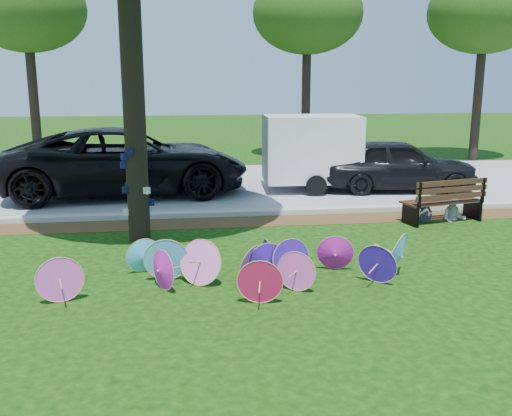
# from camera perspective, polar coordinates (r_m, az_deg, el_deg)

# --- Properties ---
(ground) EXTENTS (90.00, 90.00, 0.00)m
(ground) POSITION_cam_1_polar(r_m,az_deg,el_deg) (8.93, -1.51, -8.57)
(ground) COLOR black
(ground) RESTS_ON ground
(mulch_strip) EXTENTS (90.00, 1.00, 0.01)m
(mulch_strip) POSITION_cam_1_polar(r_m,az_deg,el_deg) (13.21, -3.58, -1.47)
(mulch_strip) COLOR #472D16
(mulch_strip) RESTS_ON ground
(curb) EXTENTS (90.00, 0.30, 0.12)m
(curb) POSITION_cam_1_polar(r_m,az_deg,el_deg) (13.87, -3.78, -0.55)
(curb) COLOR #B7B5AD
(curb) RESTS_ON ground
(street) EXTENTS (90.00, 8.00, 0.01)m
(street) POSITION_cam_1_polar(r_m,az_deg,el_deg) (17.94, -4.67, 2.31)
(street) COLOR gray
(street) RESTS_ON ground
(parasol_pile) EXTENTS (6.15, 1.91, 0.81)m
(parasol_pile) POSITION_cam_1_polar(r_m,az_deg,el_deg) (9.27, -0.33, -5.47)
(parasol_pile) COLOR #F857D6
(parasol_pile) RESTS_ON ground
(black_van) EXTENTS (7.14, 3.78, 1.91)m
(black_van) POSITION_cam_1_polar(r_m,az_deg,el_deg) (16.69, -12.82, 4.56)
(black_van) COLOR black
(black_van) RESTS_ON ground
(dark_pickup) EXTENTS (4.71, 2.31, 1.55)m
(dark_pickup) POSITION_cam_1_polar(r_m,az_deg,el_deg) (17.40, 13.93, 4.22)
(dark_pickup) COLOR black
(dark_pickup) RESTS_ON ground
(cargo_trailer) EXTENTS (2.83, 1.89, 2.51)m
(cargo_trailer) POSITION_cam_1_polar(r_m,az_deg,el_deg) (16.93, 5.61, 5.95)
(cargo_trailer) COLOR silver
(cargo_trailer) RESTS_ON ground
(park_bench) EXTENTS (2.07, 1.15, 1.02)m
(park_bench) POSITION_cam_1_polar(r_m,az_deg,el_deg) (13.90, 18.06, 0.77)
(park_bench) COLOR black
(park_bench) RESTS_ON ground
(person_left) EXTENTS (0.46, 0.37, 1.10)m
(person_left) POSITION_cam_1_polar(r_m,az_deg,el_deg) (13.79, 16.67, 0.93)
(person_left) COLOR #3E4355
(person_left) RESTS_ON ground
(person_right) EXTENTS (0.67, 0.60, 1.15)m
(person_right) POSITION_cam_1_polar(r_m,az_deg,el_deg) (14.08, 19.28, 1.10)
(person_right) COLOR silver
(person_right) RESTS_ON ground
(bg_trees) EXTENTS (21.81, 5.79, 7.40)m
(bg_trees) POSITION_cam_1_polar(r_m,az_deg,el_deg) (23.21, 2.14, 18.99)
(bg_trees) COLOR black
(bg_trees) RESTS_ON ground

